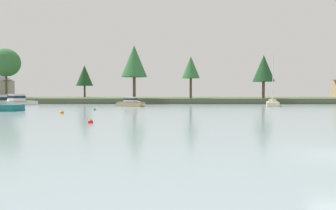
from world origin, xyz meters
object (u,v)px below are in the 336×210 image
object	(u,v)px
cruiser_white	(15,103)
mooring_buoy_green	(95,110)
sailboat_cream	(272,105)
cruiser_sand	(133,104)
mooring_buoy_red	(91,122)
mooring_buoy_orange	(62,113)

from	to	relation	value
cruiser_white	mooring_buoy_green	distance (m)	28.02
sailboat_cream	cruiser_sand	size ratio (longest dim) A/B	1.68
cruiser_sand	mooring_buoy_green	xyz separation A→B (m)	(-4.09, -13.24, -0.38)
cruiser_white	mooring_buoy_green	size ratio (longest dim) A/B	20.37
sailboat_cream	mooring_buoy_red	distance (m)	45.19
mooring_buoy_green	mooring_buoy_orange	bearing A→B (deg)	-106.81
cruiser_sand	mooring_buoy_red	world-z (taller)	cruiser_sand
cruiser_sand	mooring_buoy_orange	size ratio (longest dim) A/B	12.29
sailboat_cream	mooring_buoy_green	xyz separation A→B (m)	(-32.10, -15.59, -0.18)
sailboat_cream	mooring_buoy_red	xyz separation A→B (m)	(-27.03, -36.21, -0.17)
cruiser_white	mooring_buoy_red	xyz separation A→B (m)	(26.83, -38.26, -0.49)
sailboat_cream	mooring_buoy_green	distance (m)	35.69
mooring_buoy_red	mooring_buoy_orange	bearing A→B (deg)	119.41
sailboat_cream	mooring_buoy_orange	bearing A→B (deg)	-146.04
cruiser_white	mooring_buoy_orange	xyz separation A→B (m)	(19.47, -25.20, -0.48)
cruiser_white	mooring_buoy_red	bearing A→B (deg)	-54.96
mooring_buoy_red	mooring_buoy_orange	world-z (taller)	mooring_buoy_orange
mooring_buoy_green	mooring_buoy_orange	distance (m)	7.91
cruiser_white	cruiser_sand	distance (m)	26.22
mooring_buoy_green	cruiser_white	bearing A→B (deg)	140.98
cruiser_white	cruiser_sand	bearing A→B (deg)	-9.64
cruiser_white	mooring_buoy_green	xyz separation A→B (m)	(21.76, -17.64, -0.50)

